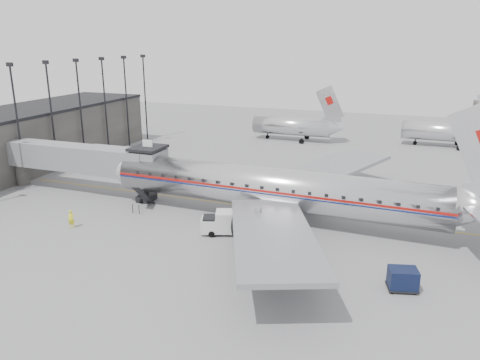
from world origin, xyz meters
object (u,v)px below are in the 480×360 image
(airliner, at_px, (281,189))
(baggage_cart_navy, at_px, (403,279))
(ramp_worker, at_px, (71,219))
(baggage_cart_white, at_px, (291,218))
(service_van, at_px, (227,222))

(airliner, height_order, baggage_cart_navy, airliner)
(ramp_worker, bearing_deg, baggage_cart_white, 0.65)
(baggage_cart_white, bearing_deg, baggage_cart_navy, -54.61)
(airliner, bearing_deg, ramp_worker, -152.71)
(airliner, height_order, service_van, airliner)
(baggage_cart_navy, height_order, baggage_cart_white, baggage_cart_navy)
(baggage_cart_navy, bearing_deg, baggage_cart_white, 124.97)
(baggage_cart_white, bearing_deg, service_van, -156.92)
(baggage_cart_navy, bearing_deg, airliner, 125.56)
(baggage_cart_navy, distance_m, baggage_cart_white, 14.25)
(airliner, relative_size, service_van, 8.32)
(baggage_cart_white, relative_size, ramp_worker, 1.25)
(baggage_cart_white, height_order, ramp_worker, ramp_worker)
(service_van, xyz_separation_m, ramp_worker, (-15.02, -3.98, -0.28))
(baggage_cart_white, distance_m, ramp_worker, 21.78)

